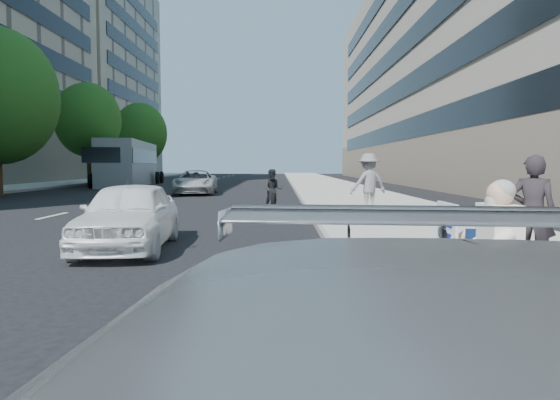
{
  "coord_description": "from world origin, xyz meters",
  "views": [
    {
      "loc": [
        0.49,
        -7.33,
        1.58
      ],
      "look_at": [
        0.51,
        2.72,
        0.87
      ],
      "focal_mm": 32.0,
      "sensor_mm": 36.0,
      "label": 1
    }
  ],
  "objects_px": {
    "white_sedan_far": "(195,182)",
    "motorcycle": "(273,191)",
    "pedestrian_woman": "(533,213)",
    "seated_protester": "(482,245)",
    "jogger": "(368,183)",
    "white_sedan_near": "(129,215)",
    "bus": "(130,164)"
  },
  "relations": [
    {
      "from": "seated_protester",
      "to": "white_sedan_near",
      "type": "xyz_separation_m",
      "value": [
        -4.62,
        4.97,
        -0.23
      ]
    },
    {
      "from": "white_sedan_far",
      "to": "motorcycle",
      "type": "xyz_separation_m",
      "value": [
        4.27,
        -9.1,
        -0.0
      ]
    },
    {
      "from": "seated_protester",
      "to": "bus",
      "type": "distance_m",
      "value": 36.1
    },
    {
      "from": "white_sedan_far",
      "to": "white_sedan_near",
      "type": "bearing_deg",
      "value": -88.48
    },
    {
      "from": "seated_protester",
      "to": "white_sedan_far",
      "type": "distance_m",
      "value": 23.21
    },
    {
      "from": "seated_protester",
      "to": "white_sedan_far",
      "type": "height_order",
      "value": "seated_protester"
    },
    {
      "from": "pedestrian_woman",
      "to": "motorcycle",
      "type": "xyz_separation_m",
      "value": [
        -3.61,
        10.97,
        -0.3
      ]
    },
    {
      "from": "motorcycle",
      "to": "seated_protester",
      "type": "bearing_deg",
      "value": -81.41
    },
    {
      "from": "pedestrian_woman",
      "to": "white_sedan_far",
      "type": "relative_size",
      "value": 0.34
    },
    {
      "from": "jogger",
      "to": "motorcycle",
      "type": "distance_m",
      "value": 4.01
    },
    {
      "from": "seated_protester",
      "to": "bus",
      "type": "height_order",
      "value": "bus"
    },
    {
      "from": "jogger",
      "to": "white_sedan_near",
      "type": "distance_m",
      "value": 7.78
    },
    {
      "from": "white_sedan_far",
      "to": "pedestrian_woman",
      "type": "bearing_deg",
      "value": -72.49
    },
    {
      "from": "jogger",
      "to": "pedestrian_woman",
      "type": "height_order",
      "value": "jogger"
    },
    {
      "from": "jogger",
      "to": "white_sedan_near",
      "type": "height_order",
      "value": "jogger"
    },
    {
      "from": "jogger",
      "to": "white_sedan_near",
      "type": "xyz_separation_m",
      "value": [
        -5.49,
        -5.5,
        -0.4
      ]
    },
    {
      "from": "white_sedan_far",
      "to": "motorcycle",
      "type": "distance_m",
      "value": 10.05
    },
    {
      "from": "jogger",
      "to": "pedestrian_woman",
      "type": "xyz_separation_m",
      "value": [
        0.73,
        -8.2,
        -0.1
      ]
    },
    {
      "from": "pedestrian_woman",
      "to": "motorcycle",
      "type": "height_order",
      "value": "pedestrian_woman"
    },
    {
      "from": "motorcycle",
      "to": "white_sedan_far",
      "type": "bearing_deg",
      "value": 115.07
    },
    {
      "from": "pedestrian_woman",
      "to": "motorcycle",
      "type": "bearing_deg",
      "value": -37.33
    },
    {
      "from": "seated_protester",
      "to": "pedestrian_woman",
      "type": "bearing_deg",
      "value": 54.82
    },
    {
      "from": "white_sedan_near",
      "to": "seated_protester",
      "type": "bearing_deg",
      "value": -51.16
    },
    {
      "from": "white_sedan_near",
      "to": "bus",
      "type": "height_order",
      "value": "bus"
    },
    {
      "from": "seated_protester",
      "to": "white_sedan_near",
      "type": "bearing_deg",
      "value": 132.88
    },
    {
      "from": "jogger",
      "to": "bus",
      "type": "height_order",
      "value": "bus"
    },
    {
      "from": "motorcycle",
      "to": "white_sedan_near",
      "type": "bearing_deg",
      "value": -107.55
    },
    {
      "from": "pedestrian_woman",
      "to": "seated_protester",
      "type": "bearing_deg",
      "value": 89.26
    },
    {
      "from": "seated_protester",
      "to": "motorcycle",
      "type": "bearing_deg",
      "value": 98.62
    },
    {
      "from": "pedestrian_woman",
      "to": "jogger",
      "type": "bearing_deg",
      "value": -50.45
    },
    {
      "from": "white_sedan_near",
      "to": "bus",
      "type": "relative_size",
      "value": 0.31
    },
    {
      "from": "white_sedan_near",
      "to": "pedestrian_woman",
      "type": "bearing_deg",
      "value": -27.47
    }
  ]
}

